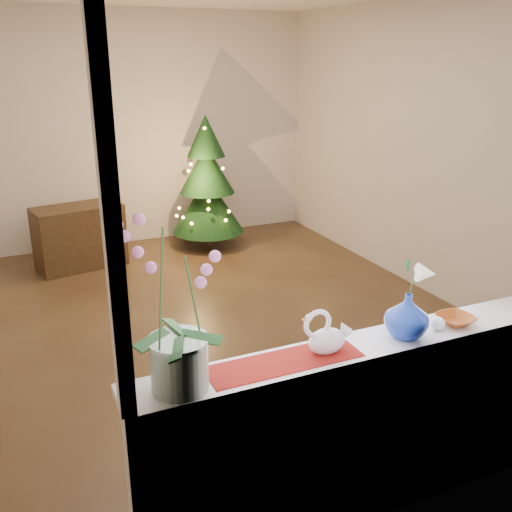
{
  "coord_description": "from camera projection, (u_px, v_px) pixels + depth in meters",
  "views": [
    {
      "loc": [
        -1.38,
        -4.31,
        2.17
      ],
      "look_at": [
        -0.08,
        -1.4,
        1.06
      ],
      "focal_mm": 40.0,
      "sensor_mm": 36.0,
      "label": 1
    }
  ],
  "objects": [
    {
      "name": "ground",
      "position": [
        199.0,
        320.0,
        4.96
      ],
      "size": [
        5.0,
        5.0,
        0.0
      ],
      "primitive_type": "plane",
      "color": "#322014",
      "rests_on": "ground"
    },
    {
      "name": "wall_back",
      "position": [
        126.0,
        131.0,
        6.67
      ],
      "size": [
        4.5,
        0.1,
        2.7
      ],
      "primitive_type": "cube",
      "color": "beige",
      "rests_on": "ground"
    },
    {
      "name": "wall_front",
      "position": [
        382.0,
        266.0,
        2.36
      ],
      "size": [
        4.5,
        0.1,
        2.7
      ],
      "primitive_type": "cube",
      "color": "beige",
      "rests_on": "ground"
    },
    {
      "name": "wall_right",
      "position": [
        420.0,
        149.0,
        5.38
      ],
      "size": [
        0.1,
        5.0,
        2.7
      ],
      "primitive_type": "cube",
      "color": "beige",
      "rests_on": "ground"
    },
    {
      "name": "window_apron",
      "position": [
        363.0,
        444.0,
        2.7
      ],
      "size": [
        2.2,
        0.08,
        0.88
      ],
      "primitive_type": "cube",
      "color": "white",
      "rests_on": "ground"
    },
    {
      "name": "windowsill",
      "position": [
        358.0,
        349.0,
        2.62
      ],
      "size": [
        2.2,
        0.26,
        0.04
      ],
      "primitive_type": "cube",
      "color": "white",
      "rests_on": "window_apron"
    },
    {
      "name": "window_frame",
      "position": [
        384.0,
        182.0,
        2.27
      ],
      "size": [
        2.22,
        0.06,
        1.6
      ],
      "primitive_type": null,
      "color": "white",
      "rests_on": "windowsill"
    },
    {
      "name": "runner",
      "position": [
        284.0,
        362.0,
        2.47
      ],
      "size": [
        0.7,
        0.2,
        0.01
      ],
      "primitive_type": "cube",
      "color": "maroon",
      "rests_on": "windowsill"
    },
    {
      "name": "orchid_pot",
      "position": [
        176.0,
        305.0,
        2.16
      ],
      "size": [
        0.32,
        0.32,
        0.73
      ],
      "primitive_type": null,
      "rotation": [
        0.0,
        0.0,
        0.35
      ],
      "color": "white",
      "rests_on": "windowsill"
    },
    {
      "name": "swan",
      "position": [
        327.0,
        332.0,
        2.52
      ],
      "size": [
        0.25,
        0.14,
        0.21
      ],
      "primitive_type": null,
      "rotation": [
        0.0,
        0.0,
        0.13
      ],
      "color": "silver",
      "rests_on": "windowsill"
    },
    {
      "name": "blue_vase",
      "position": [
        407.0,
        312.0,
        2.66
      ],
      "size": [
        0.31,
        0.31,
        0.25
      ],
      "primitive_type": "imported",
      "rotation": [
        0.0,
        0.0,
        0.37
      ],
      "color": "navy",
      "rests_on": "windowsill"
    },
    {
      "name": "lily",
      "position": [
        411.0,
        269.0,
        2.58
      ],
      "size": [
        0.14,
        0.08,
        0.19
      ],
      "primitive_type": null,
      "color": "white",
      "rests_on": "blue_vase"
    },
    {
      "name": "paperweight",
      "position": [
        438.0,
        324.0,
        2.75
      ],
      "size": [
        0.09,
        0.09,
        0.07
      ],
      "primitive_type": "sphere",
      "rotation": [
        0.0,
        0.0,
        -0.41
      ],
      "color": "white",
      "rests_on": "windowsill"
    },
    {
      "name": "amber_dish",
      "position": [
        456.0,
        320.0,
        2.82
      ],
      "size": [
        0.16,
        0.16,
        0.04
      ],
      "primitive_type": "imported",
      "rotation": [
        0.0,
        0.0,
        0.06
      ],
      "color": "#8B3A0F",
      "rests_on": "windowsill"
    },
    {
      "name": "xmas_tree",
      "position": [
        207.0,
        182.0,
        6.69
      ],
      "size": [
        0.9,
        0.9,
        1.56
      ],
      "primitive_type": null,
      "rotation": [
        0.0,
        0.0,
        0.06
      ],
      "color": "black",
      "rests_on": "ground"
    },
    {
      "name": "side_table",
      "position": [
        80.0,
        237.0,
        6.14
      ],
      "size": [
        0.97,
        0.62,
        0.68
      ],
      "primitive_type": "cube",
      "rotation": [
        0.0,
        0.0,
        0.19
      ],
      "color": "black",
      "rests_on": "ground"
    }
  ]
}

